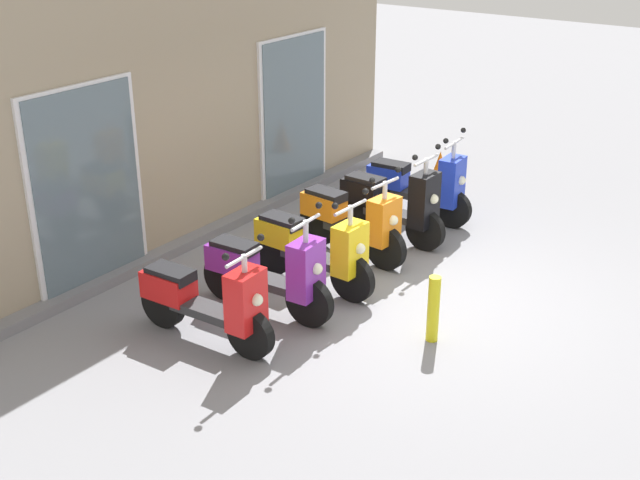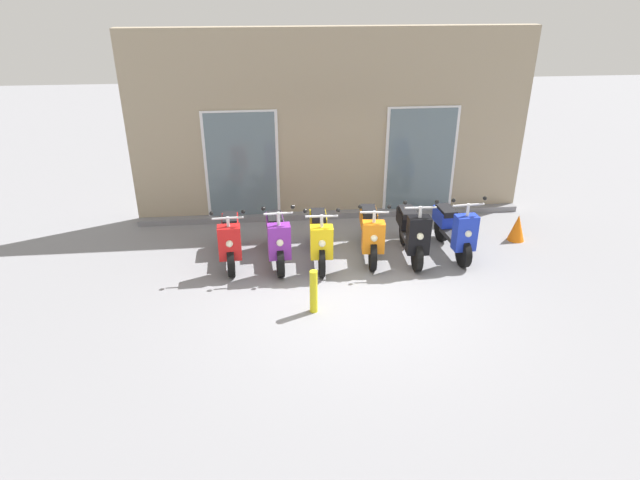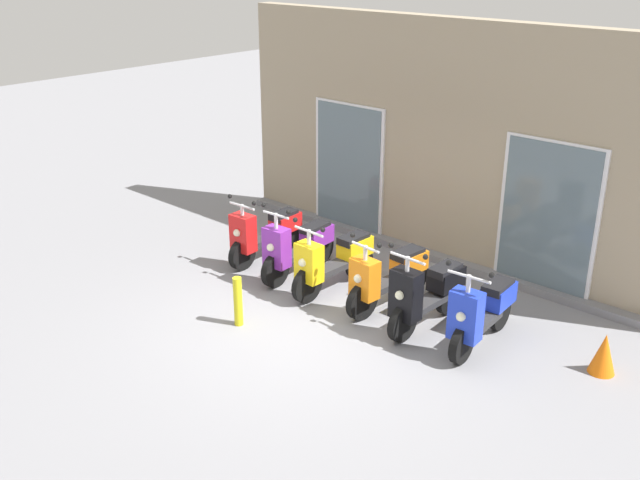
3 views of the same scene
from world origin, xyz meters
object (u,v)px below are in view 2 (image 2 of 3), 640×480
object	(u,v)px
scooter_purple	(277,238)
scooter_orange	(370,232)
scooter_yellow	(320,236)
scooter_blue	(454,229)
curb_bollard	(314,292)
scooter_black	(412,232)
scooter_red	(230,238)
traffic_cone	(517,228)

from	to	relation	value
scooter_purple	scooter_orange	size ratio (longest dim) A/B	1.01
scooter_yellow	scooter_blue	distance (m)	2.46
scooter_orange	curb_bollard	world-z (taller)	scooter_orange
scooter_orange	curb_bollard	size ratio (longest dim) A/B	2.28
scooter_purple	scooter_black	distance (m)	2.41
scooter_purple	curb_bollard	size ratio (longest dim) A/B	2.31
scooter_red	scooter_yellow	world-z (taller)	scooter_yellow
scooter_yellow	scooter_blue	xyz separation A→B (m)	(2.46, 0.03, 0.00)
scooter_blue	traffic_cone	world-z (taller)	scooter_blue
traffic_cone	scooter_blue	bearing A→B (deg)	-163.13
scooter_red	scooter_yellow	size ratio (longest dim) A/B	0.98
scooter_red	scooter_black	size ratio (longest dim) A/B	1.04
scooter_red	scooter_orange	distance (m)	2.51
scooter_red	curb_bollard	bearing A→B (deg)	-53.75
scooter_orange	curb_bollard	xyz separation A→B (m)	(-1.19, -1.75, -0.13)
scooter_orange	traffic_cone	distance (m)	2.98
scooter_yellow	scooter_black	bearing A→B (deg)	-1.53
scooter_red	scooter_yellow	xyz separation A→B (m)	(1.58, -0.14, 0.03)
scooter_red	scooter_purple	distance (m)	0.83
curb_bollard	scooter_blue	bearing A→B (deg)	31.81
scooter_yellow	scooter_blue	size ratio (longest dim) A/B	1.06
scooter_blue	curb_bollard	bearing A→B (deg)	-148.19
scooter_orange	scooter_purple	bearing A→B (deg)	-177.78
scooter_black	scooter_blue	distance (m)	0.80
scooter_blue	curb_bollard	size ratio (longest dim) A/B	2.24
scooter_blue	traffic_cone	bearing A→B (deg)	16.87
scooter_orange	traffic_cone	world-z (taller)	scooter_orange
scooter_black	scooter_blue	xyz separation A→B (m)	(0.80, 0.07, -0.02)
scooter_black	traffic_cone	world-z (taller)	scooter_black
traffic_cone	scooter_orange	bearing A→B (deg)	-172.94
scooter_orange	scooter_red	bearing A→B (deg)	178.96
scooter_red	curb_bollard	distance (m)	2.23
scooter_red	scooter_black	bearing A→B (deg)	-3.29
scooter_black	scooter_purple	bearing A→B (deg)	178.20
scooter_purple	traffic_cone	world-z (taller)	scooter_purple
scooter_red	scooter_orange	xyz separation A→B (m)	(2.51, -0.05, 0.02)
scooter_purple	scooter_yellow	xyz separation A→B (m)	(0.75, -0.03, 0.01)
curb_bollard	scooter_purple	bearing A→B (deg)	106.28
scooter_purple	scooter_orange	distance (m)	1.68
traffic_cone	scooter_yellow	bearing A→B (deg)	-173.22
scooter_yellow	scooter_orange	world-z (taller)	scooter_yellow
scooter_blue	curb_bollard	distance (m)	3.20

